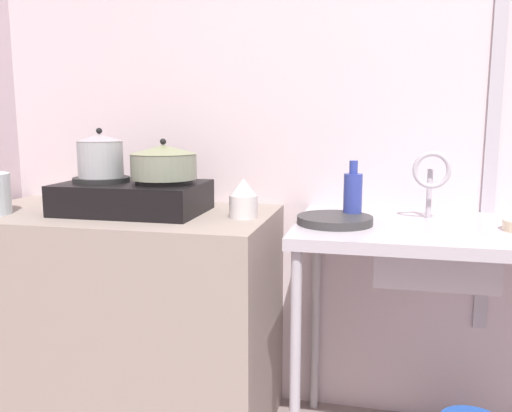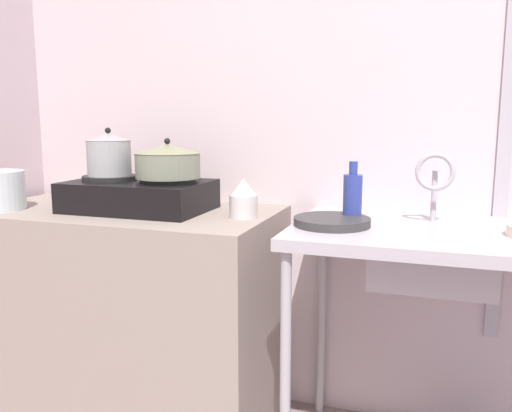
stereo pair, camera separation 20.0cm
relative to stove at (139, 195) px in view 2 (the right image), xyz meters
The scene contains 12 objects.
wall_back 1.44m from the stove, 15.87° to the left, with size 4.92×0.10×2.80m, color beige.
wall_metal_strip 1.52m from the stove, 13.05° to the left, with size 0.05×0.01×2.24m, color #ABA4AE.
counter_concrete 0.52m from the stove, behind, with size 1.24×0.65×0.90m, color gray.
counter_sink 1.36m from the stove, ahead, with size 1.39×0.65×0.90m.
stove is the anchor object (origin of this frame).
pot_on_left_burner 0.21m from the stove, behind, with size 0.18×0.18×0.19m.
pot_on_right_burner 0.19m from the stove, ahead, with size 0.26×0.26×0.16m.
percolator 0.45m from the stove, ahead, with size 0.11×0.11×0.15m.
sink_basin 1.15m from the stove, ahead, with size 0.39×0.31×0.18m, color #ABA4AE.
faucet 1.14m from the stove, ahead, with size 0.13×0.08×0.25m.
frying_pan 0.80m from the stove, ahead, with size 0.27×0.27×0.03m, color #313031.
bottle_by_sink 0.85m from the stove, ahead, with size 0.07×0.07×0.22m.
Camera 2 is at (-0.18, -0.54, 1.27)m, focal length 37.64 mm.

